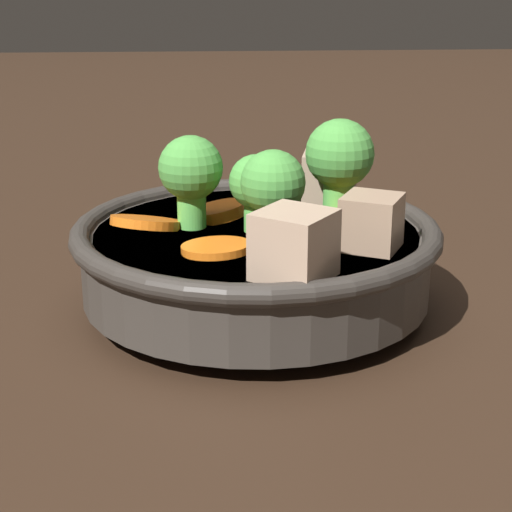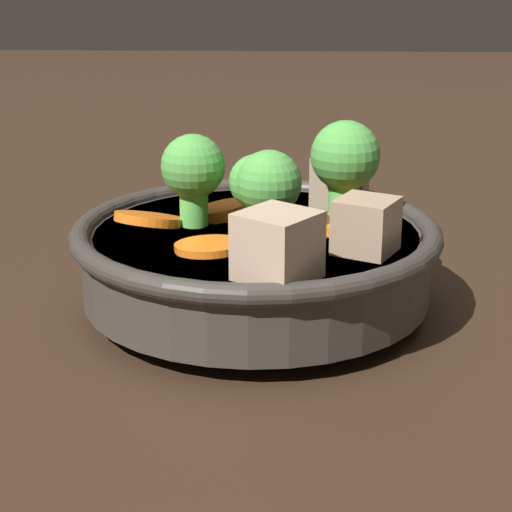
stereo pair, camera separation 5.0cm
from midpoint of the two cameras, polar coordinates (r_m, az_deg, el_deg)
ground_plane at (r=0.51m, az=-2.80°, el=-3.56°), size 3.00×3.00×0.00m
stirfry_bowl at (r=0.50m, az=-2.68°, el=0.51°), size 0.21×0.21×0.11m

